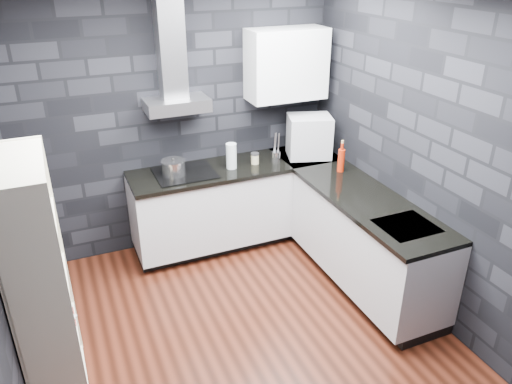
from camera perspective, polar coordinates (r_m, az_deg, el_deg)
ground at (r=4.40m, az=-1.95°, el=-15.01°), size 3.20×3.20×0.00m
wall_back at (r=5.12m, az=-8.90°, el=8.16°), size 3.20×0.05×2.70m
wall_front at (r=2.44m, az=12.03°, el=-13.74°), size 3.20×0.05×2.70m
wall_right at (r=4.46m, az=17.67°, el=4.54°), size 0.05×3.20×2.70m
toekick_back at (r=5.54m, az=-2.20°, el=-4.88°), size 2.18×0.50×0.10m
toekick_right at (r=4.97m, az=12.35°, el=-9.56°), size 0.50×1.78×0.10m
counter_back_cab at (r=5.30m, az=-2.12°, el=-1.08°), size 2.20×0.60×0.76m
counter_right_cab at (r=4.72m, az=12.44°, el=-5.42°), size 0.60×1.80×0.76m
counter_back_top at (r=5.12m, az=-2.16°, el=2.86°), size 2.20×0.62×0.04m
counter_right_top at (r=4.52m, az=12.81°, el=-1.10°), size 0.62×1.80×0.04m
counter_corner_top at (r=5.44m, az=5.70°, el=4.18°), size 0.62×0.62×0.04m
hood_body at (r=4.87m, az=-9.04°, el=9.81°), size 0.60×0.34×0.12m
hood_chimney at (r=4.82m, az=-9.69°, el=15.84°), size 0.24×0.20×0.90m
upper_cabinet at (r=5.18m, az=3.50°, el=14.36°), size 0.80×0.35×0.70m
cooktop at (r=4.97m, az=-8.13°, el=2.17°), size 0.58×0.50×0.01m
sink_rim at (r=4.18m, az=16.84°, el=-3.76°), size 0.44×0.40×0.01m
pot at (r=4.91m, az=-9.40°, el=2.71°), size 0.25×0.25×0.13m
glass_vase at (r=5.00m, az=-2.84°, el=4.13°), size 0.14×0.14×0.26m
storage_jar at (r=5.13m, az=-0.12°, el=3.78°), size 0.10×0.10×0.10m
utensil_crock at (r=5.17m, az=2.29°, el=4.02°), size 0.12×0.12×0.12m
appliance_garage at (r=5.29m, az=6.09°, el=6.34°), size 0.52×0.46×0.44m
red_bottle at (r=5.00m, az=9.70°, el=3.56°), size 0.09×0.09×0.23m
bookshelf at (r=3.59m, az=-23.30°, el=-10.09°), size 0.50×0.85×1.80m
fruit_bowl at (r=3.50m, az=-23.37°, el=-10.30°), size 0.29×0.29×0.06m
book_red at (r=3.93m, az=-22.65°, el=-12.53°), size 0.17×0.03×0.22m
book_second at (r=3.90m, az=-22.93°, el=-12.44°), size 0.15×0.11×0.23m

